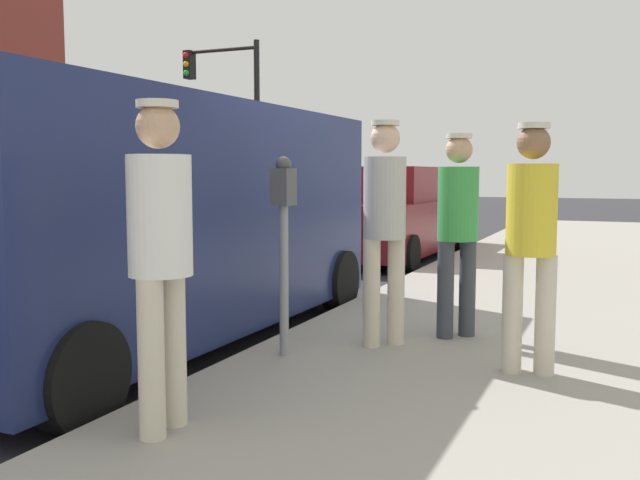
# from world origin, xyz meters

# --- Properties ---
(ground_plane) EXTENTS (80.00, 80.00, 0.00)m
(ground_plane) POSITION_xyz_m (0.00, 0.00, 0.00)
(ground_plane) COLOR #2D2D33
(sidewalk_slab) EXTENTS (5.00, 32.00, 0.15)m
(sidewalk_slab) POSITION_xyz_m (3.50, 0.00, 0.07)
(sidewalk_slab) COLOR #9E998E
(sidewalk_slab) RESTS_ON ground
(parking_meter_near) EXTENTS (0.14, 0.18, 1.52)m
(parking_meter_near) POSITION_xyz_m (1.35, -0.99, 1.18)
(parking_meter_near) COLOR gray
(parking_meter_near) RESTS_ON sidewalk_slab
(pedestrian_in_gray) EXTENTS (0.34, 0.34, 1.81)m
(pedestrian_in_gray) POSITION_xyz_m (1.95, -0.39, 1.20)
(pedestrian_in_gray) COLOR beige
(pedestrian_in_gray) RESTS_ON sidewalk_slab
(pedestrian_in_yellow) EXTENTS (0.36, 0.34, 1.73)m
(pedestrian_in_yellow) POSITION_xyz_m (3.13, -0.77, 1.15)
(pedestrian_in_yellow) COLOR beige
(pedestrian_in_yellow) RESTS_ON sidewalk_slab
(pedestrian_in_white) EXTENTS (0.34, 0.36, 1.77)m
(pedestrian_in_white) POSITION_xyz_m (1.46, -2.69, 1.17)
(pedestrian_in_white) COLOR beige
(pedestrian_in_white) RESTS_ON sidewalk_slab
(pedestrian_in_green) EXTENTS (0.34, 0.34, 1.72)m
(pedestrian_in_green) POSITION_xyz_m (2.43, 0.14, 1.14)
(pedestrian_in_green) COLOR #383D47
(pedestrian_in_green) RESTS_ON sidewalk_slab
(parked_van) EXTENTS (2.14, 5.21, 2.15)m
(parked_van) POSITION_xyz_m (-0.15, -0.51, 1.15)
(parked_van) COLOR navy
(parked_van) RESTS_ON ground
(parked_sedan_ahead) EXTENTS (1.97, 4.41, 1.65)m
(parked_sedan_ahead) POSITION_xyz_m (-0.16, 6.34, 0.75)
(parked_sedan_ahead) COLOR maroon
(parked_sedan_ahead) RESTS_ON ground
(traffic_light_corner) EXTENTS (2.48, 0.42, 5.20)m
(traffic_light_corner) POSITION_xyz_m (-6.62, 11.80, 3.52)
(traffic_light_corner) COLOR black
(traffic_light_corner) RESTS_ON ground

